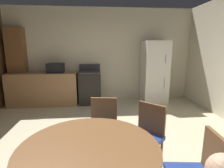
{
  "coord_description": "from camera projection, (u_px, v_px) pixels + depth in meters",
  "views": [
    {
      "loc": [
        -0.15,
        -2.21,
        1.58
      ],
      "look_at": [
        0.13,
        0.9,
        0.92
      ],
      "focal_mm": 27.93,
      "sensor_mm": 36.0,
      "label": 1
    }
  ],
  "objects": [
    {
      "name": "dining_table",
      "position": [
        90.0,
        162.0,
        1.51
      ],
      "size": [
        1.21,
        1.21,
        0.76
      ],
      "color": "brown",
      "rests_on": "ground"
    },
    {
      "name": "oven_range",
      "position": [
        90.0,
        87.0,
        4.98
      ],
      "size": [
        0.6,
        0.6,
        1.1
      ],
      "color": "black",
      "rests_on": "ground"
    },
    {
      "name": "chair_north",
      "position": [
        103.0,
        125.0,
        2.47
      ],
      "size": [
        0.46,
        0.46,
        0.87
      ],
      "rotation": [
        0.0,
        0.0,
        4.55
      ],
      "color": "brown",
      "rests_on": "ground"
    },
    {
      "name": "wall_back",
      "position": [
        101.0,
        55.0,
        5.22
      ],
      "size": [
        5.69,
        0.12,
        2.7
      ],
      "primitive_type": "cube",
      "color": "beige",
      "rests_on": "ground"
    },
    {
      "name": "chair_northeast",
      "position": [
        147.0,
        133.0,
        2.23
      ],
      "size": [
        0.57,
        0.57,
        0.87
      ],
      "rotation": [
        0.0,
        0.0,
        3.9
      ],
      "color": "brown",
      "rests_on": "ground"
    },
    {
      "name": "refrigerator",
      "position": [
        154.0,
        72.0,
        5.01
      ],
      "size": [
        0.68,
        0.68,
        1.76
      ],
      "color": "white",
      "rests_on": "ground"
    },
    {
      "name": "pantry_column",
      "position": [
        18.0,
        67.0,
        4.86
      ],
      "size": [
        0.44,
        0.36,
        2.1
      ],
      "primitive_type": "cube",
      "color": "brown",
      "rests_on": "ground"
    },
    {
      "name": "microwave",
      "position": [
        56.0,
        68.0,
        4.78
      ],
      "size": [
        0.44,
        0.32,
        0.26
      ],
      "primitive_type": "cube",
      "color": "black",
      "rests_on": "kitchen_counter"
    },
    {
      "name": "kitchen_counter",
      "position": [
        44.0,
        89.0,
        4.87
      ],
      "size": [
        1.86,
        0.6,
        0.9
      ],
      "primitive_type": "cube",
      "color": "#9E754C",
      "rests_on": "ground"
    },
    {
      "name": "ground_plane",
      "position": [
        108.0,
        160.0,
        2.49
      ],
      "size": [
        14.0,
        14.0,
        0.0
      ],
      "primitive_type": "plane",
      "color": "beige"
    }
  ]
}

